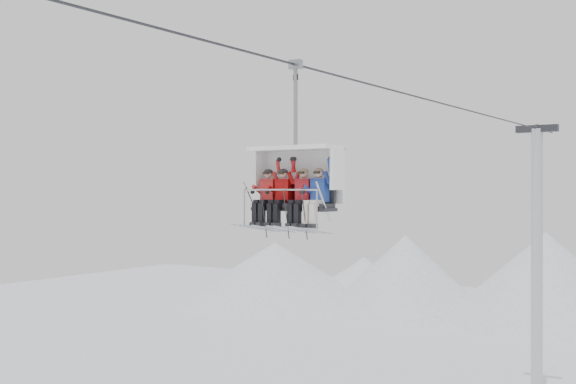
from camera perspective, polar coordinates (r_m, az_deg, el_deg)
The scene contains 7 objects.
lift_tower_right at distance 37.52m, azimuth 19.06°, elevation -6.77°, with size 2.00×1.80×13.48m.
haul_cable at distance 17.13m, azimuth 0.00°, elevation 10.19°, with size 0.06×0.06×50.00m, color #2D2D32.
chairlift_carrier at distance 17.25m, azimuth 0.81°, elevation 1.24°, with size 2.21×1.17×3.98m.
skier_far_left at distance 17.40m, azimuth -1.73°, elevation -0.29°, with size 0.38×1.69×1.52m.
skier_center_left at distance 17.15m, azimuth -0.55°, elevation -0.29°, with size 0.38×1.69×1.52m.
skier_center_right at distance 16.83m, azimuth 1.08°, elevation -0.30°, with size 0.38×1.69×1.52m.
skier_far_right at distance 16.61m, azimuth 2.31°, elevation -0.31°, with size 0.38×1.69×1.52m.
Camera 1 is at (9.33, -14.06, 10.33)m, focal length 45.00 mm.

